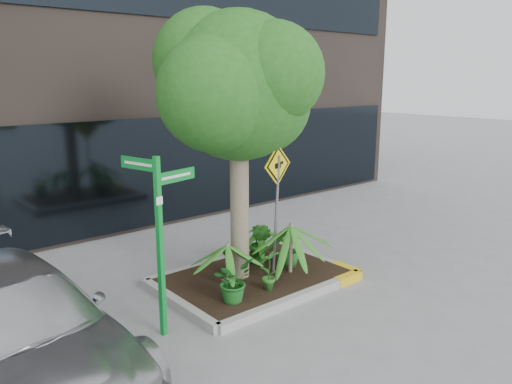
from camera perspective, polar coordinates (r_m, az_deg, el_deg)
ground at (r=8.86m, az=0.05°, el=-11.22°), size 80.00×80.00×0.00m
planter at (r=9.15m, az=0.06°, el=-9.72°), size 3.35×2.36×0.15m
tree at (r=8.43m, az=-2.08°, el=11.95°), size 3.18×2.82×4.77m
palm_front at (r=9.00m, az=4.02°, el=-3.86°), size 1.06×1.06×1.18m
palm_left at (r=8.46m, az=-3.26°, el=-6.12°), size 0.86×0.86×0.96m
palm_back at (r=9.61m, az=0.56°, el=-4.04°), size 0.81×0.81×0.90m
parked_car at (r=6.90m, az=-26.02°, el=-13.69°), size 2.42×4.91×1.37m
shrub_a at (r=8.02m, az=-2.66°, el=-10.07°), size 0.79×0.79×0.69m
shrub_b at (r=9.46m, az=3.85°, el=-6.39°), size 0.53×0.53×0.70m
shrub_c at (r=8.43m, az=1.52°, el=-8.80°), size 0.40×0.40×0.71m
shrub_d at (r=9.51m, az=0.48°, el=-5.85°), size 0.55×0.55×0.83m
street_sign_post at (r=7.07m, az=-10.98°, el=-3.86°), size 0.88×0.76×2.61m
cattle_sign at (r=8.79m, az=2.41°, el=0.54°), size 0.72×0.18×2.36m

